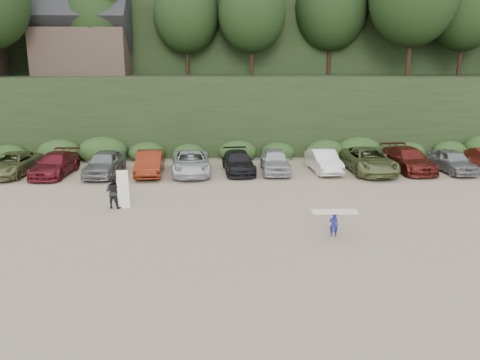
{
  "coord_description": "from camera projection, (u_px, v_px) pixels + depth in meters",
  "views": [
    {
      "loc": [
        -0.04,
        -20.25,
        7.22
      ],
      "look_at": [
        1.01,
        3.0,
        1.3
      ],
      "focal_mm": 35.0,
      "sensor_mm": 36.0,
      "label": 1
    }
  ],
  "objects": [
    {
      "name": "ground",
      "position": [
        221.0,
        224.0,
        21.39
      ],
      "size": [
        120.0,
        120.0,
        0.0
      ],
      "primitive_type": "plane",
      "color": "tan",
      "rests_on": "ground"
    },
    {
      "name": "hillside_backdrop",
      "position": [
        216.0,
        25.0,
        53.39
      ],
      "size": [
        90.0,
        41.5,
        28.0
      ],
      "color": "black",
      "rests_on": "ground"
    },
    {
      "name": "parked_cars",
      "position": [
        215.0,
        162.0,
        30.87
      ],
      "size": [
        39.4,
        6.04,
        1.64
      ],
      "color": "#9E9EA2",
      "rests_on": "ground"
    },
    {
      "name": "adult_surfer",
      "position": [
        114.0,
        191.0,
        23.51
      ],
      "size": [
        1.32,
        0.83,
        2.01
      ],
      "color": "black",
      "rests_on": "ground"
    },
    {
      "name": "child_surfer",
      "position": [
        334.0,
        219.0,
        19.68
      ],
      "size": [
        1.92,
        0.6,
        1.14
      ],
      "color": "navy",
      "rests_on": "ground"
    }
  ]
}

